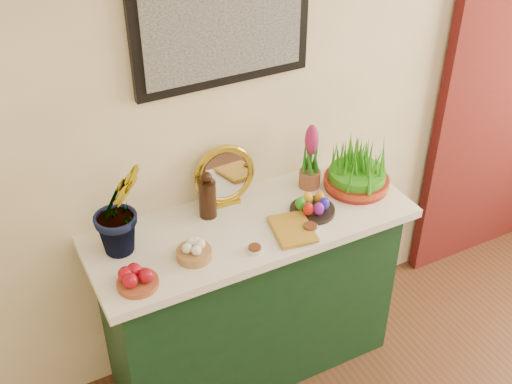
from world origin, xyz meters
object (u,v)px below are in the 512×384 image
sideboard (251,300)px  book (274,232)px  wheatgrass_sabzeh (358,167)px  hyacinth_green (117,195)px  mirror (225,176)px

sideboard → book: 0.50m
sideboard → wheatgrass_sabzeh: size_ratio=4.37×
sideboard → book: bearing=-72.5°
hyacinth_green → book: 0.65m
sideboard → hyacinth_green: hyacinth_green is taller
hyacinth_green → mirror: hyacinth_green is taller
book → wheatgrass_sabzeh: bearing=26.1°
mirror → book: size_ratio=1.33×
sideboard → hyacinth_green: (-0.53, 0.07, 0.73)m
hyacinth_green → sideboard: bearing=-16.3°
sideboard → book: (0.04, -0.13, 0.48)m
sideboard → book: size_ratio=6.12×
book → sideboard: bearing=118.4°
sideboard → mirror: size_ratio=4.62×
sideboard → wheatgrass_sabzeh: 0.79m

